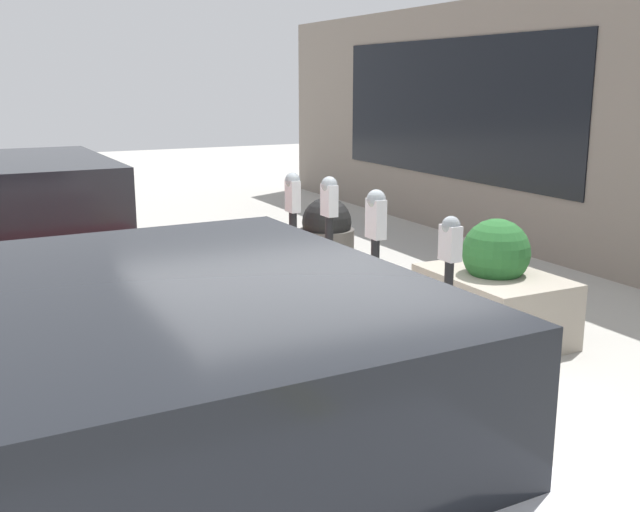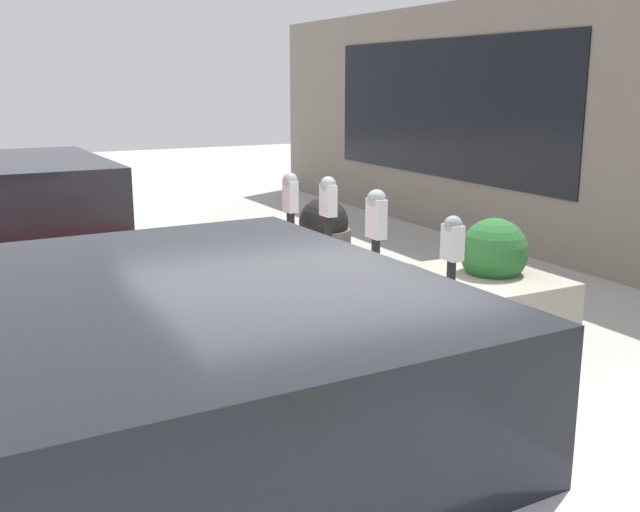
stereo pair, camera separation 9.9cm
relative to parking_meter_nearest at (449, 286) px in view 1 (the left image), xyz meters
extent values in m
plane|color=#ADAAA3|center=(1.24, 0.45, -0.96)|extent=(40.00, 40.00, 0.00)
cube|color=gold|center=(1.24, 0.53, -0.94)|extent=(19.00, 0.16, 0.04)
cube|color=black|center=(5.51, -3.94, 0.91)|extent=(5.70, 0.02, 2.04)
cylinder|color=black|center=(0.00, 0.00, -0.39)|extent=(0.06, 0.06, 1.14)
cube|color=silver|center=(0.00, 0.00, 0.29)|extent=(0.14, 0.09, 0.23)
sphere|color=gray|center=(0.00, 0.00, 0.41)|extent=(0.12, 0.12, 0.12)
cylinder|color=black|center=(0.86, 0.05, -0.40)|extent=(0.07, 0.07, 1.13)
cube|color=silver|center=(0.86, 0.05, 0.32)|extent=(0.17, 0.09, 0.30)
sphere|color=gray|center=(0.86, 0.05, 0.47)|extent=(0.14, 0.14, 0.14)
cylinder|color=black|center=(1.65, 0.03, -0.38)|extent=(0.07, 0.07, 1.17)
cube|color=silver|center=(1.65, 0.03, 0.34)|extent=(0.16, 0.09, 0.27)
sphere|color=gray|center=(1.65, 0.03, 0.48)|extent=(0.14, 0.14, 0.14)
cylinder|color=black|center=(2.46, 0.00, -0.42)|extent=(0.08, 0.08, 1.08)
cube|color=silver|center=(2.46, 0.00, 0.27)|extent=(0.17, 0.09, 0.30)
sphere|color=gray|center=(2.46, 0.00, 0.42)|extent=(0.14, 0.14, 0.14)
cube|color=#A39989|center=(1.23, -1.43, -0.67)|extent=(1.32, 0.91, 0.59)
sphere|color=#28662D|center=(1.23, -1.43, -0.17)|extent=(0.61, 0.61, 0.61)
cube|color=silver|center=(-1.25, 2.25, -0.24)|extent=(3.92, 2.04, 0.75)
cube|color=black|center=(-1.40, 2.25, 0.39)|extent=(2.06, 1.75, 0.52)
cylinder|color=black|center=(-0.05, 1.37, -0.62)|extent=(0.69, 0.23, 0.69)
cube|color=maroon|center=(4.08, 2.22, -0.36)|extent=(4.76, 1.86, 0.59)
cube|color=black|center=(3.89, 2.22, 0.26)|extent=(2.48, 1.61, 0.65)
cylinder|color=black|center=(5.55, 1.40, -0.66)|extent=(0.62, 0.22, 0.62)
cylinder|color=black|center=(2.61, 1.40, -0.66)|extent=(0.62, 0.22, 0.62)
cylinder|color=#514C47|center=(2.85, -0.56, -0.57)|extent=(0.57, 0.57, 0.80)
sphere|color=black|center=(2.85, -0.56, -0.10)|extent=(0.51, 0.51, 0.51)
camera|label=1|loc=(-3.86, 2.89, 1.33)|focal=42.00mm
camera|label=2|loc=(-3.81, 2.98, 1.33)|focal=42.00mm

